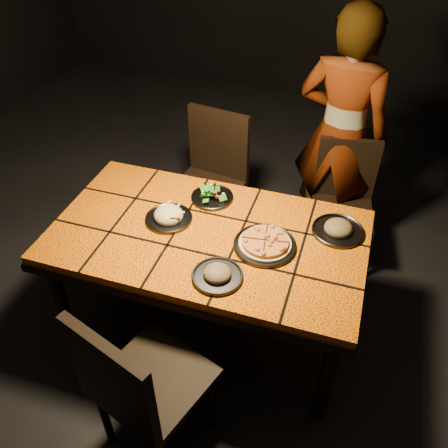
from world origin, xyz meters
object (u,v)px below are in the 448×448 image
(chair_near, at_px, (137,385))
(chair_far_left, at_px, (212,173))
(plate_pizza, at_px, (265,244))
(chair_far_right, at_px, (343,196))
(diner, at_px, (341,135))
(plate_pasta, at_px, (169,216))
(dining_table, at_px, (208,244))

(chair_near, relative_size, chair_far_left, 1.01)
(chair_near, bearing_deg, plate_pizza, -94.76)
(chair_far_right, height_order, diner, diner)
(diner, bearing_deg, plate_pasta, 64.33)
(chair_near, bearing_deg, diner, -88.06)
(dining_table, xyz_separation_m, plate_pasta, (-0.23, 0.04, 0.10))
(dining_table, height_order, chair_near, chair_near)
(dining_table, bearing_deg, chair_far_right, 55.45)
(diner, relative_size, plate_pasta, 6.60)
(dining_table, bearing_deg, chair_near, -92.50)
(chair_far_right, height_order, plate_pizza, chair_far_right)
(chair_far_left, bearing_deg, chair_near, -73.56)
(dining_table, xyz_separation_m, chair_far_left, (-0.26, 0.80, -0.12))
(dining_table, xyz_separation_m, plate_pizza, (0.30, -0.01, 0.10))
(dining_table, bearing_deg, plate_pasta, 170.91)
(chair_far_right, xyz_separation_m, diner, (-0.09, 0.19, 0.33))
(plate_pasta, bearing_deg, dining_table, -9.09)
(chair_far_left, distance_m, chair_far_right, 0.88)
(plate_pizza, bearing_deg, chair_far_right, 70.89)
(dining_table, distance_m, plate_pasta, 0.25)
(plate_pasta, bearing_deg, plate_pizza, -4.81)
(chair_far_right, bearing_deg, plate_pizza, -116.97)
(chair_near, bearing_deg, chair_far_right, -92.60)
(chair_far_left, relative_size, chair_far_right, 1.12)
(chair_near, relative_size, plate_pasta, 3.89)
(diner, xyz_separation_m, plate_pizza, (-0.22, -1.09, -0.06))
(chair_far_right, bearing_deg, plate_pasta, -142.48)
(dining_table, height_order, plate_pasta, plate_pasta)
(plate_pizza, bearing_deg, chair_far_left, 124.82)
(plate_pasta, bearing_deg, chair_far_right, 45.37)
(chair_far_right, bearing_deg, chair_far_left, 178.16)
(chair_near, distance_m, diner, 1.98)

